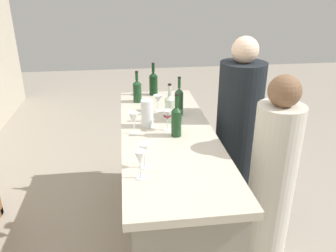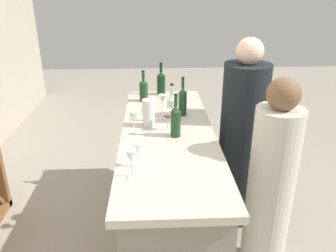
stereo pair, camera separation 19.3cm
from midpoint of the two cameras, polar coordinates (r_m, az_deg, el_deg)
The scene contains 15 objects.
ground_plane at distance 3.09m, azimuth 1.87°, elevation -17.74°, with size 12.00×12.00×0.00m, color #9E9384.
bar_counter at distance 2.80m, azimuth 2.01°, elevation -10.12°, with size 2.03×0.70×0.98m.
wine_bottle_leftmost_olive_green at distance 2.45m, azimuth 3.54°, elevation 0.89°, with size 0.07×0.07×0.32m.
wine_bottle_second_left_clear_pale at distance 2.71m, azimuth 2.67°, elevation 3.08°, with size 0.08×0.08×0.32m.
wine_bottle_center_olive_green at distance 2.85m, azimuth 4.40°, elevation 4.17°, with size 0.07×0.07×0.33m.
wine_bottle_second_right_olive_green at distance 3.19m, azimuth -2.37°, elevation 6.07°, with size 0.08×0.08×0.29m.
wine_bottle_rightmost_dark_green at distance 3.38m, azimuth 0.48°, elevation 7.26°, with size 0.08×0.08×0.32m.
wine_glass_near_left at distance 2.56m, azimuth 2.18°, elevation 1.66°, with size 0.07×0.07×0.16m.
wine_glass_near_center at distance 2.95m, azimuth 0.91°, elevation 4.50°, with size 0.08×0.08×0.14m.
wine_glass_near_right at distance 2.06m, azimuth -2.47°, elevation -4.02°, with size 0.07×0.07×0.16m.
wine_glass_far_left at distance 1.95m, azimuth -3.38°, elevation -5.34°, with size 0.07×0.07×0.18m.
wine_glass_far_center at distance 2.52m, azimuth -3.60°, elevation 1.36°, with size 0.08×0.08×0.17m.
water_pitcher at distance 2.63m, azimuth -1.19°, elevation 2.18°, with size 0.09×0.09×0.22m.
person_left_guest at distance 2.99m, azimuth 13.98°, elevation -2.71°, with size 0.48×0.48×1.64m.
person_center_guest at distance 2.54m, azimuth 18.90°, elevation -9.87°, with size 0.41×0.41×1.49m.
Camera 2 is at (-2.33, 0.11, 2.03)m, focal length 36.39 mm.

